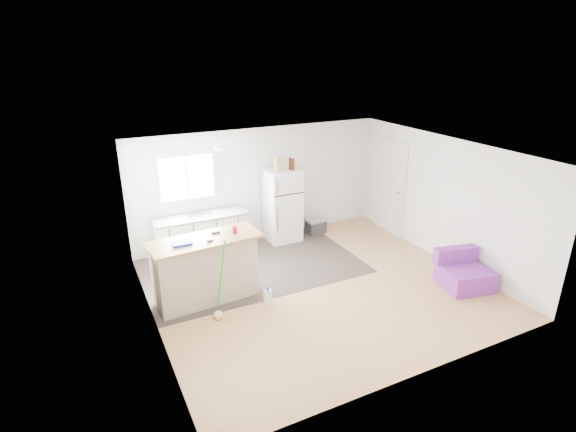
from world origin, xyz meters
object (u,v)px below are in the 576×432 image
object	(u,v)px
bottle_left	(293,164)
bottle_right	(290,164)
kitchen_cabinets	(202,234)
mop	(219,304)
cooler	(316,226)
peninsula	(206,269)
cleaner_jug	(268,296)
red_cup	(235,230)
purple_seat	(463,274)
blue_tray	(182,243)
refrigerator	(282,205)
cardboard_box	(280,164)

from	to	relation	value
bottle_left	bottle_right	world-z (taller)	same
kitchen_cabinets	mop	world-z (taller)	mop
cooler	peninsula	bearing A→B (deg)	-156.26
cleaner_jug	red_cup	bearing A→B (deg)	126.56
purple_seat	blue_tray	bearing A→B (deg)	174.16
cooler	bottle_right	size ratio (longest dim) A/B	1.84
red_cup	bottle_right	world-z (taller)	bottle_right
kitchen_cabinets	refrigerator	bearing A→B (deg)	-1.03
bottle_right	red_cup	bearing A→B (deg)	-138.14
mop	bottle_left	world-z (taller)	bottle_left
peninsula	mop	world-z (taller)	mop
peninsula	bottle_left	world-z (taller)	bottle_left
red_cup	bottle_left	bearing A→B (deg)	40.30
refrigerator	purple_seat	distance (m)	3.81
mop	red_cup	distance (m)	1.22
cleaner_jug	cardboard_box	size ratio (longest dim) A/B	0.95
cleaner_jug	cooler	bearing A→B (deg)	52.75
kitchen_cabinets	cooler	world-z (taller)	kitchen_cabinets
cooler	red_cup	xyz separation A→B (m)	(-2.49, -1.66, 0.99)
peninsula	purple_seat	world-z (taller)	peninsula
peninsula	bottle_right	size ratio (longest dim) A/B	7.31
mop	bottle_right	bearing A→B (deg)	30.62
red_cup	bottle_right	xyz separation A→B (m)	(1.84, 1.65, 0.52)
kitchen_cabinets	peninsula	distance (m)	1.78
refrigerator	purple_seat	world-z (taller)	refrigerator
purple_seat	cardboard_box	xyz separation A→B (m)	(-2.03, 3.18, 1.46)
cleaner_jug	red_cup	xyz separation A→B (m)	(-0.32, 0.56, 1.03)
peninsula	red_cup	size ratio (longest dim) A/B	15.23
peninsula	bottle_right	distance (m)	3.10
cleaner_jug	mop	world-z (taller)	mop
peninsula	refrigerator	distance (m)	2.77
red_cup	refrigerator	bearing A→B (deg)	45.20
cooler	red_cup	distance (m)	3.15
cooler	purple_seat	bearing A→B (deg)	-75.78
cardboard_box	bottle_left	bearing A→B (deg)	-8.97
mop	refrigerator	bearing A→B (deg)	33.17
refrigerator	purple_seat	size ratio (longest dim) A/B	1.67
kitchen_cabinets	bottle_left	xyz separation A→B (m)	(1.96, -0.15, 1.25)
refrigerator	bottle_left	world-z (taller)	bottle_left
cleaner_jug	bottle_right	bearing A→B (deg)	62.51
kitchen_cabinets	peninsula	xyz separation A→B (m)	(-0.43, -1.72, 0.13)
cardboard_box	bottle_left	xyz separation A→B (m)	(0.28, -0.04, -0.02)
bottle_right	bottle_left	bearing A→B (deg)	-73.87
mop	bottle_right	distance (m)	3.56
peninsula	cardboard_box	size ratio (longest dim) A/B	6.09
mop	cardboard_box	world-z (taller)	cardboard_box
kitchen_cabinets	bottle_right	distance (m)	2.31
cooler	red_cup	size ratio (longest dim) A/B	3.84
bottle_right	blue_tray	bearing A→B (deg)	-148.24
mop	bottle_right	world-z (taller)	bottle_right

